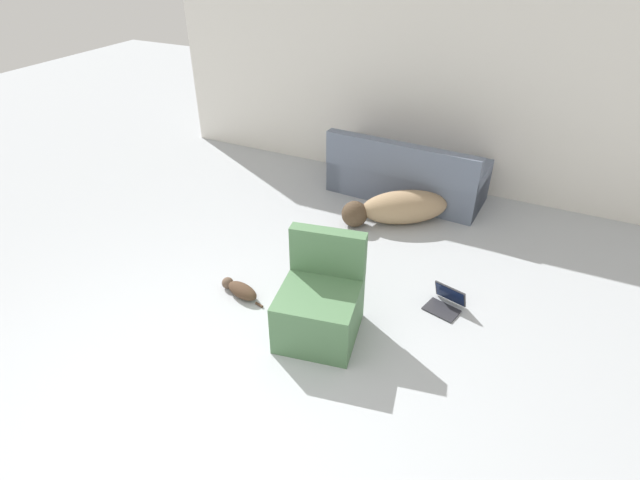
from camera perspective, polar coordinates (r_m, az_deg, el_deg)
ground_plane at (r=3.91m, az=-14.94°, el=-19.43°), size 20.00×20.00×0.00m
wall_back at (r=6.70m, az=9.33°, el=16.94°), size 6.61×0.06×2.47m
couch at (r=6.47m, az=9.79°, el=7.10°), size 1.96×0.90×0.82m
dog at (r=5.89m, az=8.88°, el=3.63°), size 1.35×1.01×0.39m
cat at (r=4.82m, az=-9.14°, el=-5.61°), size 0.53×0.24×0.13m
laptop_open at (r=4.77m, az=14.27°, el=-6.73°), size 0.37×0.35×0.21m
side_chair at (r=4.23m, az=0.02°, el=-7.40°), size 0.76×0.79×0.88m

